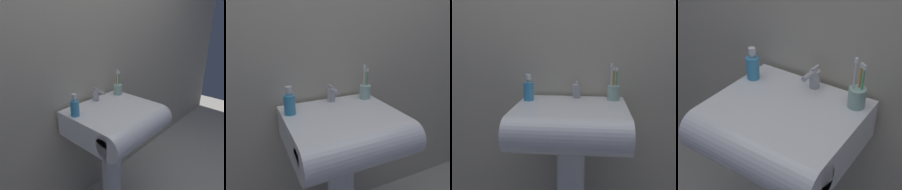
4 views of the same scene
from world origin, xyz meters
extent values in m
cube|color=#B7AD99|center=(0.00, 0.28, 1.20)|extent=(5.00, 0.05, 2.40)
cube|color=white|center=(0.00, 0.00, 0.78)|extent=(0.59, 0.46, 0.17)
cylinder|color=white|center=(0.00, -0.23, 0.78)|extent=(0.59, 0.17, 0.17)
cylinder|color=#B7B7BC|center=(0.02, 0.18, 0.91)|extent=(0.05, 0.05, 0.08)
cylinder|color=#B7B7BC|center=(0.02, 0.13, 0.95)|extent=(0.02, 0.09, 0.02)
cube|color=#B7B7BC|center=(0.02, 0.18, 0.96)|extent=(0.01, 0.06, 0.01)
cylinder|color=#99BFB2|center=(0.23, 0.14, 0.91)|extent=(0.07, 0.07, 0.08)
cylinder|color=white|center=(0.22, 0.14, 0.97)|extent=(0.01, 0.01, 0.18)
cube|color=white|center=(0.22, 0.14, 1.07)|extent=(0.01, 0.01, 0.02)
cylinder|color=#3FB266|center=(0.25, 0.15, 0.96)|extent=(0.01, 0.01, 0.15)
cube|color=white|center=(0.25, 0.15, 1.05)|extent=(0.01, 0.01, 0.02)
cylinder|color=orange|center=(0.23, 0.16, 0.96)|extent=(0.01, 0.01, 0.15)
cube|color=white|center=(0.23, 0.16, 1.05)|extent=(0.01, 0.01, 0.02)
cylinder|color=#3F99CC|center=(-0.25, 0.09, 0.92)|extent=(0.06, 0.06, 0.10)
cylinder|color=silver|center=(-0.25, 0.09, 0.98)|extent=(0.02, 0.02, 0.01)
cylinder|color=silver|center=(-0.25, 0.09, 1.00)|extent=(0.03, 0.03, 0.03)
camera|label=1|loc=(-1.03, -0.94, 1.51)|focal=35.00mm
camera|label=2|loc=(-0.46, -0.96, 1.34)|focal=35.00mm
camera|label=3|loc=(0.11, -1.44, 1.24)|focal=45.00mm
camera|label=4|loc=(0.65, -0.93, 1.64)|focal=55.00mm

